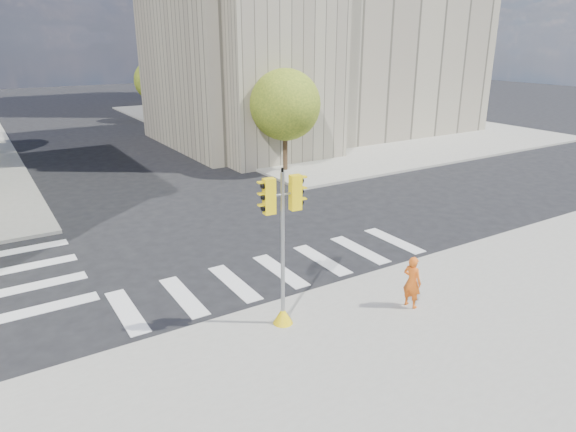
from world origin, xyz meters
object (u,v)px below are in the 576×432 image
object	(u,v)px
traffic_signal	(283,261)
lamp_far	(182,77)
lamp_near	(260,90)
photographer	(412,282)

from	to	relation	value
traffic_signal	lamp_far	bearing A→B (deg)	78.44
lamp_far	traffic_signal	bearing A→B (deg)	-106.67
lamp_near	traffic_signal	xyz separation A→B (m)	(-9.96, -19.25, -2.52)
photographer	lamp_near	bearing A→B (deg)	-29.92
lamp_near	photographer	size ratio (longest dim) A/B	5.03
lamp_near	photographer	xyz separation A→B (m)	(-6.20, -20.45, -3.62)
traffic_signal	lamp_near	bearing A→B (deg)	67.76
lamp_near	traffic_signal	bearing A→B (deg)	-117.35
photographer	lamp_far	bearing A→B (deg)	-23.25
traffic_signal	photographer	xyz separation A→B (m)	(3.76, -1.20, -1.11)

